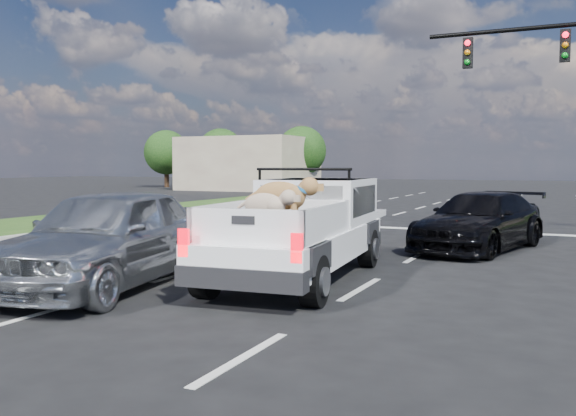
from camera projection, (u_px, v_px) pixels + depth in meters
ground at (266, 281)px, 10.86m from camera, size 160.00×160.00×0.00m
road_markings at (374, 240)px, 16.79m from camera, size 17.75×60.00×0.01m
grass_median_left at (50, 223)px, 21.13m from camera, size 5.00×60.00×0.10m
curb_left at (105, 226)px, 20.09m from camera, size 0.15×60.00×0.14m
building_left at (249, 164)px, 51.68m from camera, size 10.00×8.00×4.40m
tree_far_a at (166, 152)px, 57.63m from camera, size 4.20×4.20×5.40m
tree_far_b at (221, 152)px, 55.10m from camera, size 4.20×4.20×5.40m
tree_far_c at (302, 151)px, 51.73m from camera, size 4.20×4.20×5.40m
pickup_truck at (303, 227)px, 11.11m from camera, size 2.45×5.54×2.02m
silver_sedan at (108, 237)px, 10.30m from camera, size 2.85×5.30×1.71m
black_coupe at (479, 221)px, 14.87m from camera, size 3.13×5.17×1.40m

